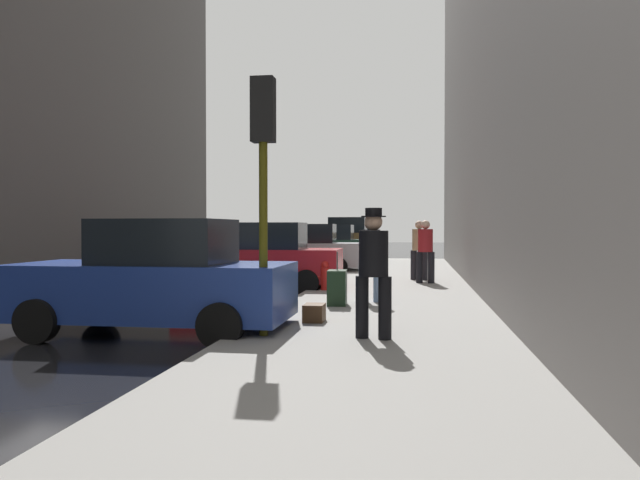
{
  "coord_description": "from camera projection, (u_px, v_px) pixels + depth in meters",
  "views": [
    {
      "loc": [
        6.59,
        -10.77,
        1.66
      ],
      "look_at": [
        3.98,
        6.36,
        1.32
      ],
      "focal_mm": 35.0,
      "sensor_mm": 36.0,
      "label": 1
    }
  ],
  "objects": [
    {
      "name": "ground_plane",
      "position": [
        59.0,
        316.0,
        11.67
      ],
      "size": [
        120.0,
        120.0,
        0.0
      ],
      "primitive_type": "plane",
      "color": "black"
    },
    {
      "name": "sidewalk",
      "position": [
        380.0,
        319.0,
        10.76
      ],
      "size": [
        4.0,
        40.0,
        0.15
      ],
      "primitive_type": "cube",
      "color": "gray",
      "rests_on": "ground_plane"
    },
    {
      "name": "parked_blue_sedan",
      "position": [
        156.0,
        280.0,
        9.61
      ],
      "size": [
        4.2,
        2.06,
        1.79
      ],
      "color": "navy",
      "rests_on": "ground_plane"
    },
    {
      "name": "parked_red_hatchback",
      "position": [
        261.0,
        259.0,
        16.19
      ],
      "size": [
        4.24,
        2.14,
        1.79
      ],
      "color": "#B2191E",
      "rests_on": "ground_plane"
    },
    {
      "name": "parked_silver_sedan",
      "position": [
        304.0,
        250.0,
        22.48
      ],
      "size": [
        4.27,
        2.19,
        1.79
      ],
      "color": "#B7BABF",
      "rests_on": "ground_plane"
    },
    {
      "name": "parked_dark_green_sedan",
      "position": [
        329.0,
        245.0,
        28.9
      ],
      "size": [
        4.21,
        2.07,
        1.79
      ],
      "color": "#193828",
      "rests_on": "ground_plane"
    },
    {
      "name": "parked_bronze_suv",
      "position": [
        345.0,
        239.0,
        35.76
      ],
      "size": [
        4.65,
        2.17,
        2.25
      ],
      "color": "brown",
      "rests_on": "ground_plane"
    },
    {
      "name": "parked_gray_coupe",
      "position": [
        356.0,
        240.0,
        42.04
      ],
      "size": [
        4.25,
        2.15,
        1.79
      ],
      "color": "slate",
      "rests_on": "ground_plane"
    },
    {
      "name": "fire_hydrant",
      "position": [
        325.0,
        276.0,
        15.08
      ],
      "size": [
        0.42,
        0.22,
        0.7
      ],
      "color": "red",
      "rests_on": "sidewalk"
    },
    {
      "name": "traffic_light",
      "position": [
        263.0,
        149.0,
        8.68
      ],
      "size": [
        0.32,
        0.32,
        3.6
      ],
      "color": "#514C0F",
      "rests_on": "sidewalk"
    },
    {
      "name": "pedestrian_in_jeans",
      "position": [
        370.0,
        255.0,
        12.69
      ],
      "size": [
        0.53,
        0.49,
        1.71
      ],
      "color": "#728CB2",
      "rests_on": "sidewalk"
    },
    {
      "name": "pedestrian_with_fedora",
      "position": [
        373.0,
        266.0,
        8.45
      ],
      "size": [
        0.53,
        0.47,
        1.78
      ],
      "color": "black",
      "rests_on": "sidewalk"
    },
    {
      "name": "pedestrian_in_tan_coat",
      "position": [
        419.0,
        247.0,
        17.98
      ],
      "size": [
        0.53,
        0.49,
        1.71
      ],
      "color": "black",
      "rests_on": "sidewalk"
    },
    {
      "name": "pedestrian_in_red_jacket",
      "position": [
        425.0,
        248.0,
        16.94
      ],
      "size": [
        0.52,
        0.47,
        1.71
      ],
      "color": "black",
      "rests_on": "sidewalk"
    },
    {
      "name": "rolling_suitcase",
      "position": [
        337.0,
        288.0,
        12.14
      ],
      "size": [
        0.39,
        0.58,
        1.04
      ],
      "color": "black",
      "rests_on": "sidewalk"
    },
    {
      "name": "duffel_bag",
      "position": [
        314.0,
        313.0,
        10.01
      ],
      "size": [
        0.32,
        0.44,
        0.28
      ],
      "color": "#472D19",
      "rests_on": "sidewalk"
    }
  ]
}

